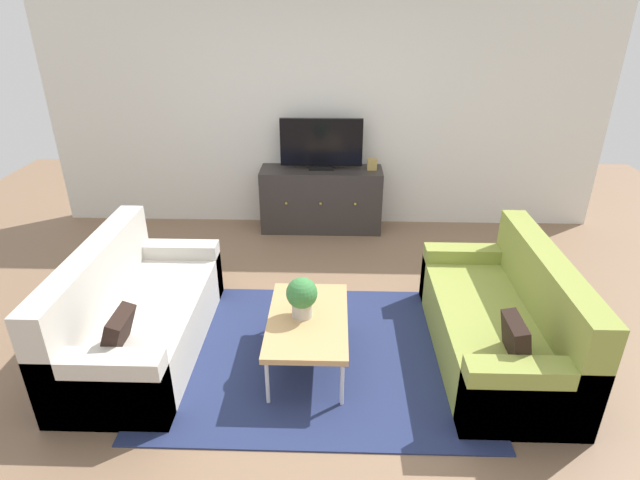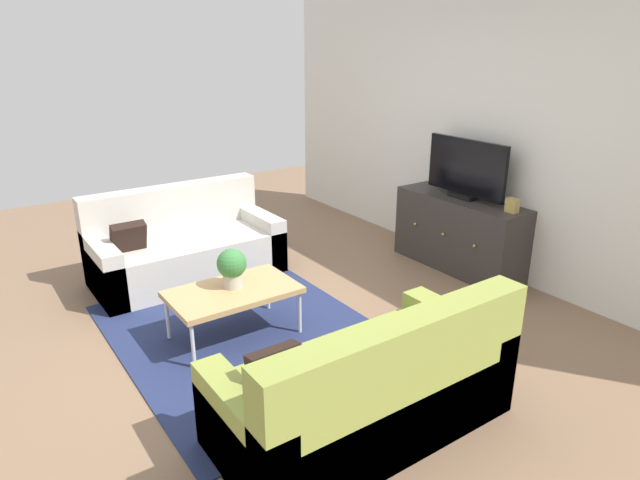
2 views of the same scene
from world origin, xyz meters
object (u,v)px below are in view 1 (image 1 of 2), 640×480
object	(u,v)px
couch_left_side	(133,318)
coffee_table	(308,321)
mantel_clock	(372,164)
potted_plant	(302,296)
couch_right_side	(506,325)
tv_console	(321,199)
flat_screen_tv	(321,144)

from	to	relation	value
couch_left_side	coffee_table	xyz separation A→B (m)	(1.37, -0.13, 0.09)
coffee_table	mantel_clock	bearing A→B (deg)	76.36
couch_left_side	potted_plant	world-z (taller)	couch_left_side
couch_right_side	potted_plant	size ratio (longest dim) A/B	5.66
potted_plant	tv_console	world-z (taller)	tv_console
coffee_table	mantel_clock	world-z (taller)	mantel_clock
couch_left_side	potted_plant	distance (m)	1.37
couch_right_side	mantel_clock	size ratio (longest dim) A/B	13.55
mantel_clock	flat_screen_tv	bearing A→B (deg)	178.03
mantel_clock	couch_left_side	bearing A→B (deg)	-129.83
tv_console	mantel_clock	size ratio (longest dim) A/B	10.79
couch_left_side	flat_screen_tv	distance (m)	2.87
potted_plant	flat_screen_tv	bearing A→B (deg)	88.40
couch_left_side	tv_console	distance (m)	2.76
tv_console	flat_screen_tv	world-z (taller)	flat_screen_tv
tv_console	coffee_table	bearing A→B (deg)	-90.63
couch_left_side	potted_plant	size ratio (longest dim) A/B	5.66
couch_left_side	tv_console	size ratio (longest dim) A/B	1.26
couch_right_side	coffee_table	xyz separation A→B (m)	(-1.51, -0.13, 0.09)
flat_screen_tv	couch_right_side	bearing A→B (deg)	-58.32
couch_right_side	tv_console	world-z (taller)	couch_right_side
couch_right_side	flat_screen_tv	distance (m)	2.91
couch_right_side	flat_screen_tv	size ratio (longest dim) A/B	1.89
tv_console	mantel_clock	xyz separation A→B (m)	(0.58, 0.00, 0.44)
coffee_table	potted_plant	bearing A→B (deg)	150.61
coffee_table	flat_screen_tv	distance (m)	2.61
couch_right_side	mantel_clock	distance (m)	2.59
couch_left_side	flat_screen_tv	xyz separation A→B (m)	(1.40, 2.39, 0.74)
couch_left_side	mantel_clock	xyz separation A→B (m)	(1.98, 2.37, 0.52)
couch_left_side	mantel_clock	bearing A→B (deg)	50.17
couch_right_side	coffee_table	world-z (taller)	couch_right_side
potted_plant	mantel_clock	size ratio (longest dim) A/B	2.39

